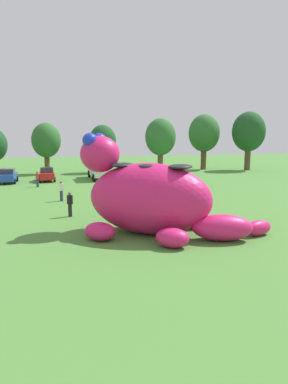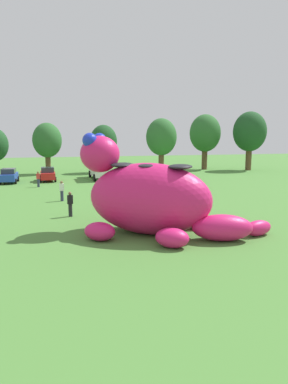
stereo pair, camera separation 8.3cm
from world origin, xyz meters
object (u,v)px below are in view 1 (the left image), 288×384
object	(u,v)px
giant_inflatable_creature	(149,197)
car_blue	(8,176)
car_red	(47,174)
box_truck	(99,167)
spectator_mid_field	(61,191)
spectator_near_inflatable	(70,204)
spectator_by_cars	(37,179)

from	to	relation	value
giant_inflatable_creature	car_blue	xyz separation A→B (m)	(-9.54, 25.91, -1.20)
car_red	box_truck	world-z (taller)	box_truck
giant_inflatable_creature	car_blue	bearing A→B (deg)	110.21
car_blue	spectator_mid_field	world-z (taller)	car_blue
box_truck	spectator_near_inflatable	xyz separation A→B (m)	(-5.43, -21.27, -0.75)
spectator_mid_field	car_blue	bearing A→B (deg)	110.88
car_blue	spectator_mid_field	xyz separation A→B (m)	(5.37, -14.07, -0.01)
car_red	spectator_mid_field	size ratio (longest dim) A/B	2.40
spectator_near_inflatable	spectator_mid_field	xyz separation A→B (m)	(-0.22, 6.26, 0.00)
spectator_near_inflatable	spectator_by_cars	size ratio (longest dim) A/B	1.00
spectator_near_inflatable	spectator_by_cars	xyz separation A→B (m)	(-2.22, 15.72, 0.00)
car_blue	giant_inflatable_creature	bearing A→B (deg)	-69.79
giant_inflatable_creature	car_blue	distance (m)	27.64
spectator_mid_field	giant_inflatable_creature	bearing A→B (deg)	-70.59
spectator_mid_field	car_red	bearing A→B (deg)	93.62
giant_inflatable_creature	box_truck	world-z (taller)	giant_inflatable_creature
car_blue	box_truck	distance (m)	11.08
car_red	spectator_near_inflatable	xyz separation A→B (m)	(1.15, -20.87, -0.01)
car_red	spectator_near_inflatable	distance (m)	20.90
car_blue	car_red	bearing A→B (deg)	7.01
car_red	spectator_by_cars	world-z (taller)	car_red
box_truck	spectator_near_inflatable	distance (m)	21.97
giant_inflatable_creature	spectator_mid_field	xyz separation A→B (m)	(-4.17, 11.84, -1.21)
giant_inflatable_creature	box_truck	size ratio (longest dim) A/B	1.66
car_blue	car_red	xyz separation A→B (m)	(4.44, 0.55, 0.00)
spectator_near_inflatable	box_truck	bearing A→B (deg)	75.69
giant_inflatable_creature	spectator_by_cars	distance (m)	22.21
giant_inflatable_creature	spectator_near_inflatable	distance (m)	6.95
car_blue	spectator_near_inflatable	world-z (taller)	car_blue
car_red	box_truck	bearing A→B (deg)	3.50
car_red	spectator_near_inflatable	world-z (taller)	car_red
box_truck	spectator_mid_field	world-z (taller)	box_truck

